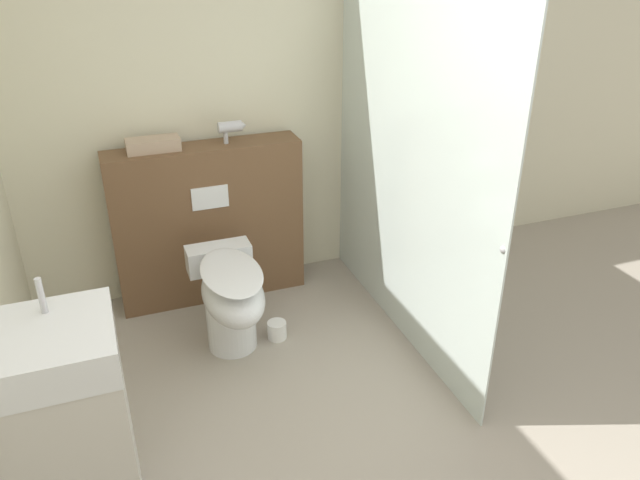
{
  "coord_description": "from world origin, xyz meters",
  "views": [
    {
      "loc": [
        -0.8,
        -1.47,
        2.19
      ],
      "look_at": [
        0.25,
        1.34,
        0.66
      ],
      "focal_mm": 35.0,
      "sensor_mm": 36.0,
      "label": 1
    }
  ],
  "objects": [
    {
      "name": "folded_towel",
      "position": [
        -0.49,
        2.09,
        1.05
      ],
      "size": [
        0.3,
        0.14,
        0.07
      ],
      "color": "tan",
      "rests_on": "partition_panel"
    },
    {
      "name": "partition_panel",
      "position": [
        -0.21,
        2.08,
        0.51
      ],
      "size": [
        1.17,
        0.24,
        1.01
      ],
      "color": "brown",
      "rests_on": "ground_plane"
    },
    {
      "name": "shower_glass",
      "position": [
        0.75,
        1.32,
        1.0
      ],
      "size": [
        0.04,
        1.83,
        2.0
      ],
      "color": "silver",
      "rests_on": "ground_plane"
    },
    {
      "name": "toilet",
      "position": [
        -0.24,
        1.43,
        0.35
      ],
      "size": [
        0.37,
        0.7,
        0.56
      ],
      "color": "white",
      "rests_on": "ground_plane"
    },
    {
      "name": "spare_toilet_roll",
      "position": [
        0.02,
        1.45,
        0.05
      ],
      "size": [
        0.11,
        0.11,
        0.11
      ],
      "color": "white",
      "rests_on": "ground_plane"
    },
    {
      "name": "wall_back",
      "position": [
        0.0,
        2.26,
        1.25
      ],
      "size": [
        8.0,
        0.06,
        2.5
      ],
      "color": "beige",
      "rests_on": "ground_plane"
    },
    {
      "name": "sink_vanity",
      "position": [
        -1.07,
        0.52,
        0.47
      ],
      "size": [
        0.45,
        0.45,
        1.08
      ],
      "color": "beige",
      "rests_on": "ground_plane"
    },
    {
      "name": "hair_drier",
      "position": [
        -0.03,
        2.08,
        1.11
      ],
      "size": [
        0.17,
        0.07,
        0.13
      ],
      "color": "#B7B7BC",
      "rests_on": "partition_panel"
    }
  ]
}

